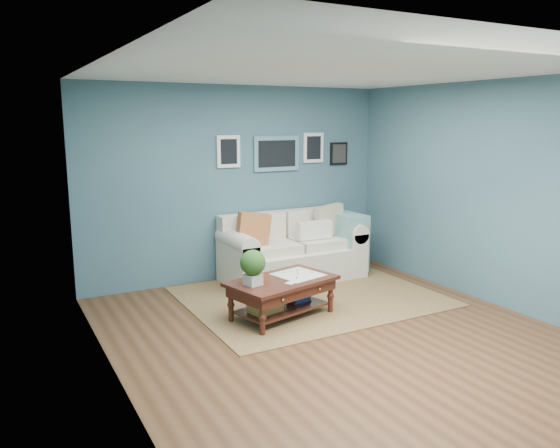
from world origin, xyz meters
TOP-DOWN VIEW (x-y plane):
  - room_shell at (0.02, 0.06)m, footprint 5.00×5.02m
  - area_rug at (0.40, 1.19)m, footprint 3.07×2.46m
  - loveseat at (0.69, 2.03)m, footprint 2.02×0.92m
  - coffee_table at (-0.33, 0.72)m, footprint 1.34×0.97m

SIDE VIEW (x-z plane):
  - area_rug at x=0.40m, z-range 0.00..0.01m
  - coffee_table at x=-0.33m, z-range -0.05..0.80m
  - loveseat at x=0.69m, z-range -0.10..0.94m
  - room_shell at x=0.02m, z-range 0.01..2.71m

